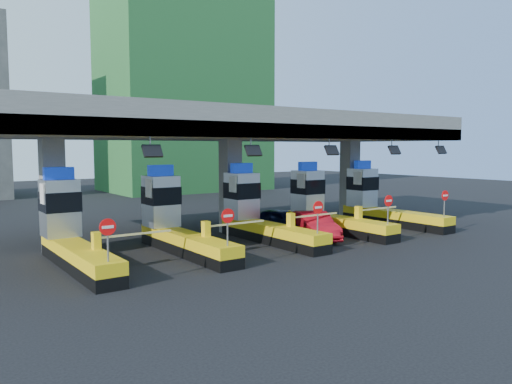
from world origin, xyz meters
TOP-DOWN VIEW (x-y plane):
  - ground at (0.00, 0.00)m, footprint 120.00×120.00m
  - toll_canopy at (0.00, 2.87)m, footprint 28.00×12.09m
  - toll_lane_far_left at (-10.00, 0.28)m, footprint 4.43×8.00m
  - toll_lane_left at (-5.00, 0.28)m, footprint 4.43×8.00m
  - toll_lane_center at (0.00, 0.28)m, footprint 4.43×8.00m
  - toll_lane_right at (5.00, 0.28)m, footprint 4.43×8.00m
  - toll_lane_far_right at (10.00, 0.28)m, footprint 4.43×8.00m
  - bg_building_scaffold at (12.00, 32.00)m, footprint 18.00×12.00m
  - van at (2.29, 1.01)m, footprint 2.93×4.54m
  - red_car at (2.56, -1.50)m, footprint 3.19×4.85m

SIDE VIEW (x-z plane):
  - ground at x=0.00m, z-range 0.00..0.00m
  - van at x=2.29m, z-range 0.00..1.44m
  - red_car at x=2.56m, z-range 0.00..1.51m
  - toll_lane_far_left at x=-10.00m, z-range -0.68..3.47m
  - toll_lane_left at x=-5.00m, z-range -0.68..3.47m
  - toll_lane_center at x=0.00m, z-range -0.68..3.47m
  - toll_lane_right at x=5.00m, z-range -0.68..3.47m
  - toll_lane_far_right at x=10.00m, z-range -0.68..3.47m
  - toll_canopy at x=0.00m, z-range 2.63..9.63m
  - bg_building_scaffold at x=12.00m, z-range 0.00..28.00m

